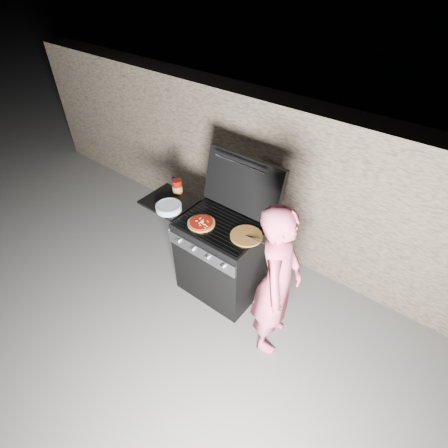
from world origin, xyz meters
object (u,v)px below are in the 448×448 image
Objects in this scene: gas_grill at (202,249)px; person at (277,283)px; pizza_topped at (201,223)px; sauce_jar at (177,187)px.

gas_grill is 0.86× the size of person.
pizza_topped is (0.10, -0.09, 0.47)m from gas_grill.
sauce_jar is at bearing 59.20° from person.
sauce_jar reaches higher than gas_grill.
gas_grill is 0.70m from sauce_jar.
sauce_jar is at bearing 160.79° from gas_grill.
person reaches higher than sauce_jar.
pizza_topped is at bearing -24.58° from sauce_jar.
pizza_topped is at bearing 66.99° from person.
person is (1.00, -0.17, 0.33)m from gas_grill.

